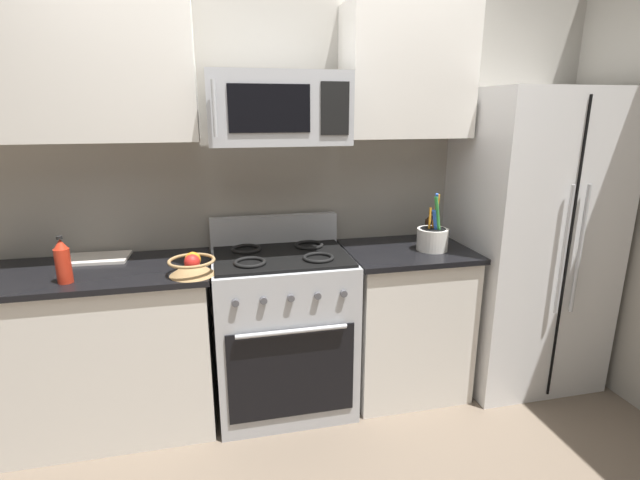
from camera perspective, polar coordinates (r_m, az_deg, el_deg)
The scene contains 14 objects.
wall_back at distance 2.89m, azimuth -5.96°, elevation 7.47°, with size 8.00×0.10×2.60m, color #9E998E.
counter_left at distance 2.83m, azimuth -24.87°, elevation -12.05°, with size 1.17×0.60×0.91m.
range_oven at distance 2.78m, azimuth -4.52°, elevation -10.71°, with size 0.76×0.64×1.09m.
counter_right at distance 2.97m, azimuth 10.15°, elevation -9.46°, with size 0.72×0.60×0.91m.
refrigerator at distance 3.20m, azimuth 23.96°, elevation -0.14°, with size 0.84×0.71×1.82m.
microwave at distance 2.52m, azimuth -5.22°, elevation 15.57°, with size 0.71×0.44×0.36m.
upper_cabinets_left at distance 2.70m, azimuth -27.95°, elevation 18.12°, with size 1.16×0.34×0.72m.
upper_cabinets_right at distance 2.85m, azimuth 10.47°, elevation 19.35°, with size 0.71×0.34×0.72m.
utensil_crock at distance 2.80m, azimuth 13.49°, elevation 0.29°, with size 0.18×0.18×0.34m.
fruit_basket at distance 2.41m, azimuth -15.25°, elevation -2.99°, with size 0.23×0.23×0.11m.
apple_loose at distance 2.44m, azimuth -15.21°, elevation -3.05°, with size 0.07×0.07×0.07m, color red.
cutting_board at distance 2.84m, azimuth -25.41°, elevation -2.01°, with size 0.33×0.21×0.02m, color silver.
bottle_soy at distance 2.99m, azimuth 13.19°, elevation 1.45°, with size 0.07×0.07×0.19m.
bottle_hot_sauce at distance 2.51m, azimuth -28.73°, elevation -2.30°, with size 0.07×0.07×0.23m.
Camera 1 is at (-0.35, -1.79, 1.69)m, focal length 26.39 mm.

